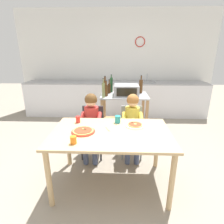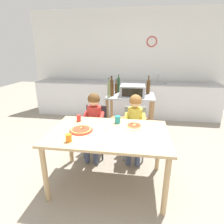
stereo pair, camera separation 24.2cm
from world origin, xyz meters
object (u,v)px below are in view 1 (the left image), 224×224
at_px(dining_chair_left, 93,128).
at_px(dining_table, 111,139).
at_px(child_in_yellow_shirt, 132,119).
at_px(drinking_cup_red, 78,119).
at_px(drinking_cup_orange, 73,140).
at_px(toaster_oven, 126,90).
at_px(dining_chair_right, 131,127).
at_px(pizza_plate_red_rimmed, 83,131).
at_px(drinking_cup_teal, 118,119).
at_px(bottle_dark_olive_oil, 141,86).
at_px(bottle_squat_spirits, 109,88).
at_px(bottle_clear_vinegar, 105,87).
at_px(serving_spoon, 108,129).
at_px(kitchen_island_cart, 124,109).
at_px(bottle_slim_sauce, 106,90).
at_px(bottle_brown_beer, 103,90).
at_px(bottle_tall_green_wine, 111,85).
at_px(child_in_red_shirt, 91,119).

bearing_deg(dining_chair_left, dining_table, -65.14).
distance_m(child_in_yellow_shirt, drinking_cup_red, 0.85).
height_order(dining_table, drinking_cup_orange, drinking_cup_orange).
bearing_deg(toaster_oven, dining_chair_right, -83.74).
distance_m(pizza_plate_red_rimmed, drinking_cup_teal, 0.52).
distance_m(bottle_dark_olive_oil, bottle_squat_spirits, 0.63).
distance_m(dining_table, drinking_cup_red, 0.56).
bearing_deg(dining_table, bottle_dark_olive_oil, 72.08).
distance_m(bottle_clear_vinegar, pizza_plate_red_rimmed, 1.54).
xyz_separation_m(drinking_cup_teal, drinking_cup_red, (-0.54, -0.01, -0.00)).
relative_size(dining_table, serving_spoon, 10.28).
xyz_separation_m(kitchen_island_cart, drinking_cup_red, (-0.66, -1.17, 0.22)).
xyz_separation_m(bottle_squat_spirits, dining_table, (0.10, -1.58, -0.31)).
height_order(kitchen_island_cart, bottle_slim_sauce, bottle_slim_sauce).
distance_m(bottle_clear_vinegar, dining_chair_right, 1.03).
distance_m(drinking_cup_orange, serving_spoon, 0.51).
bearing_deg(toaster_oven, bottle_dark_olive_oil, 35.34).
height_order(bottle_clear_vinegar, serving_spoon, bottle_clear_vinegar).
relative_size(bottle_clear_vinegar, bottle_brown_beer, 1.00).
bearing_deg(drinking_cup_teal, bottle_tall_green_wine, 95.91).
bearing_deg(drinking_cup_orange, dining_table, 38.47).
relative_size(bottle_tall_green_wine, child_in_yellow_shirt, 0.34).
distance_m(toaster_oven, dining_table, 1.47).
relative_size(bottle_slim_sauce, child_in_yellow_shirt, 0.28).
height_order(kitchen_island_cart, serving_spoon, kitchen_island_cart).
bearing_deg(child_in_yellow_shirt, dining_chair_left, 172.05).
distance_m(bottle_tall_green_wine, serving_spoon, 1.63).
relative_size(dining_table, drinking_cup_red, 16.15).
relative_size(toaster_oven, dining_table, 0.32).
bearing_deg(bottle_squat_spirits, dining_table, -86.22).
height_order(toaster_oven, dining_chair_left, toaster_oven).
bearing_deg(bottle_clear_vinegar, dining_chair_left, -101.30).
bearing_deg(pizza_plate_red_rimmed, drinking_cup_red, 112.74).
height_order(bottle_slim_sauce, child_in_yellow_shirt, bottle_slim_sauce).
relative_size(dining_table, drinking_cup_orange, 17.31).
bearing_deg(bottle_slim_sauce, dining_table, -83.62).
relative_size(bottle_clear_vinegar, drinking_cup_teal, 3.61).
xyz_separation_m(bottle_slim_sauce, serving_spoon, (0.11, -1.27, -0.22)).
xyz_separation_m(bottle_brown_beer, dining_table, (0.19, -1.22, -0.35)).
xyz_separation_m(kitchen_island_cart, bottle_clear_vinegar, (-0.37, 0.05, 0.43)).
distance_m(bottle_clear_vinegar, serving_spoon, 1.44).
bearing_deg(serving_spoon, bottle_tall_green_wine, 90.81).
distance_m(dining_table, child_in_red_shirt, 0.69).
xyz_separation_m(bottle_clear_vinegar, bottle_slim_sauce, (0.03, -0.15, -0.03)).
distance_m(bottle_slim_sauce, pizza_plate_red_rimmed, 1.39).
bearing_deg(serving_spoon, drinking_cup_teal, 60.89).
height_order(bottle_clear_vinegar, bottle_slim_sauce, bottle_clear_vinegar).
bearing_deg(child_in_yellow_shirt, dining_chair_right, 90.00).
distance_m(bottle_slim_sauce, dining_chair_right, 0.89).
bearing_deg(drinking_cup_teal, drinking_cup_red, -178.59).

